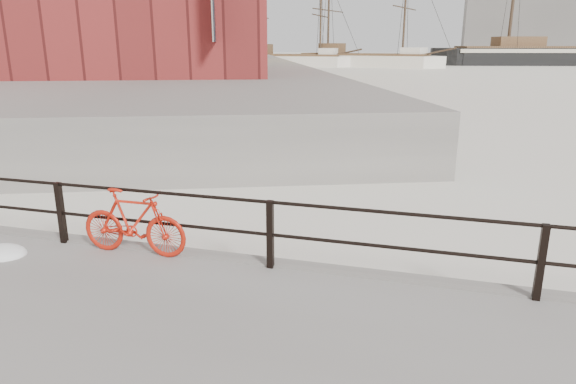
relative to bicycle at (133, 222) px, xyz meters
The scene contains 10 objects.
ground 5.70m from the bicycle, ahead, with size 400.00×400.00×0.00m, color white.
far_quay 80.01m from the bicycle, 115.44° to the left, with size 24.00×150.00×1.80m, color gray.
guardrail 5.63m from the bicycle, ahead, with size 28.00×0.10×1.00m, color black, non-canonical shape.
bicycle is the anchor object (origin of this frame).
schooner_mid 75.41m from the bicycle, 95.33° to the left, with size 26.59×11.25×19.34m, color silver, non-canonical shape.
schooner_left 76.04m from the bicycle, 104.16° to the left, with size 22.29×10.13×17.14m, color silver, non-canonical shape.
workboat_near 35.16m from the bicycle, 130.23° to the left, with size 12.73×4.24×7.00m, color black, non-canonical shape.
workboat_far 56.01m from the bicycle, 118.70° to the left, with size 10.27×3.55×7.00m, color black, non-canonical shape.
apartment_brick 115.64m from the bicycle, 115.39° to the left, with size 24.00×15.00×21.20m, color brown.
industrial_west 142.80m from the bicycle, 79.64° to the left, with size 32.00×18.00×18.00m, color gray.
Camera 1 is at (-1.39, -6.59, 3.44)m, focal length 32.00 mm.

